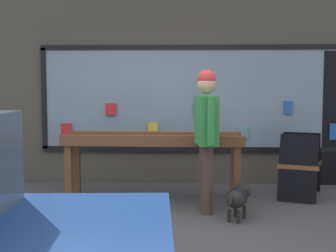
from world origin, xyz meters
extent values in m
plane|color=#474444|center=(0.00, 0.00, 0.00)|extent=(40.00, 40.00, 0.00)
cube|color=#4C473D|center=(0.00, 2.40, 1.75)|extent=(7.03, 0.20, 3.50)
cube|color=gray|center=(0.63, 2.27, 1.36)|extent=(4.90, 0.03, 1.60)
cube|color=black|center=(0.63, 2.27, 2.16)|extent=(4.98, 0.06, 0.08)
cube|color=black|center=(0.63, 2.27, 0.56)|extent=(4.98, 0.06, 0.08)
cube|color=black|center=(-1.82, 2.27, 1.36)|extent=(0.08, 0.06, 1.60)
cube|color=red|center=(-1.47, 2.23, 0.84)|extent=(0.16, 0.03, 0.24)
cube|color=red|center=(-0.75, 2.23, 1.19)|extent=(0.16, 0.03, 0.19)
cube|color=yellow|center=(-0.08, 2.23, 0.86)|extent=(0.15, 0.03, 0.24)
cube|color=#338C4C|center=(0.63, 2.23, 1.19)|extent=(0.15, 0.03, 0.20)
cube|color=#5999A5|center=(1.34, 2.23, 0.83)|extent=(0.16, 0.03, 0.19)
cube|color=#2659B2|center=(2.03, 2.23, 1.22)|extent=(0.12, 0.03, 0.20)
cube|color=#2659B2|center=(2.76, 2.23, 0.85)|extent=(0.16, 0.03, 0.26)
cube|color=brown|center=(-1.11, 0.95, 0.39)|extent=(0.09, 0.09, 0.78)
cube|color=brown|center=(1.11, 0.91, 0.39)|extent=(0.09, 0.09, 0.78)
cube|color=brown|center=(-1.11, 1.39, 0.39)|extent=(0.09, 0.09, 0.78)
cube|color=brown|center=(1.11, 1.36, 0.39)|extent=(0.09, 0.09, 0.78)
cube|color=brown|center=(0.00, 1.15, 0.80)|extent=(2.43, 0.64, 0.04)
cube|color=brown|center=(0.00, 0.88, 0.86)|extent=(2.42, 0.10, 0.12)
cube|color=brown|center=(0.00, 1.42, 0.86)|extent=(2.42, 0.10, 0.12)
cube|color=#994CA5|center=(-1.05, 1.16, 0.83)|extent=(0.16, 0.24, 0.03)
cube|color=#5999A5|center=(-0.74, 1.06, 0.83)|extent=(0.16, 0.25, 0.03)
cube|color=red|center=(-0.49, 1.13, 0.83)|extent=(0.19, 0.24, 0.03)
cube|color=red|center=(-0.13, 0.97, 0.83)|extent=(0.20, 0.25, 0.02)
cube|color=red|center=(0.16, 1.25, 0.83)|extent=(0.14, 0.19, 0.03)
cube|color=#994CA5|center=(0.45, 1.09, 0.83)|extent=(0.15, 0.22, 0.02)
cube|color=yellow|center=(0.77, 1.26, 0.83)|extent=(0.17, 0.24, 0.02)
cube|color=#994CA5|center=(1.08, 1.04, 0.83)|extent=(0.15, 0.22, 0.03)
cylinder|color=#4C382D|center=(0.70, 0.50, 0.42)|extent=(0.14, 0.14, 0.84)
cylinder|color=#4C382D|center=(0.68, 0.66, 0.42)|extent=(0.14, 0.14, 0.84)
cube|color=#338C3F|center=(0.69, 0.58, 1.14)|extent=(0.29, 0.50, 0.60)
cylinder|color=#338C3F|center=(0.73, 0.29, 1.16)|extent=(0.09, 0.09, 0.57)
cylinder|color=#338C3F|center=(0.64, 0.88, 1.16)|extent=(0.09, 0.09, 0.57)
sphere|color=tan|center=(0.69, 0.58, 1.58)|extent=(0.23, 0.23, 0.23)
sphere|color=red|center=(0.69, 0.58, 1.64)|extent=(0.22, 0.22, 0.22)
ellipsoid|color=black|center=(1.04, 0.26, 0.26)|extent=(0.36, 0.44, 0.22)
ellipsoid|color=black|center=(1.04, 0.26, 0.27)|extent=(0.31, 0.31, 0.23)
sphere|color=black|center=(1.13, 0.47, 0.30)|extent=(0.20, 0.20, 0.20)
cylinder|color=black|center=(0.95, 0.05, 0.29)|extent=(0.06, 0.10, 0.12)
cylinder|color=black|center=(1.13, 0.34, 0.07)|extent=(0.04, 0.04, 0.15)
cylinder|color=black|center=(1.03, 0.39, 0.07)|extent=(0.04, 0.04, 0.15)
cylinder|color=black|center=(1.04, 0.13, 0.07)|extent=(0.04, 0.04, 0.15)
cylinder|color=black|center=(0.94, 0.17, 0.07)|extent=(0.04, 0.04, 0.15)
cube|color=black|center=(1.95, 1.19, 0.46)|extent=(0.57, 0.43, 0.89)
cube|color=brown|center=(1.95, 1.19, 0.46)|extent=(0.54, 0.23, 0.07)
cube|color=black|center=(2.13, 1.68, 0.46)|extent=(0.57, 0.43, 0.89)
cube|color=brown|center=(2.13, 1.68, 0.46)|extent=(0.54, 0.23, 0.07)
camera|label=1|loc=(0.45, -5.11, 1.57)|focal=50.00mm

